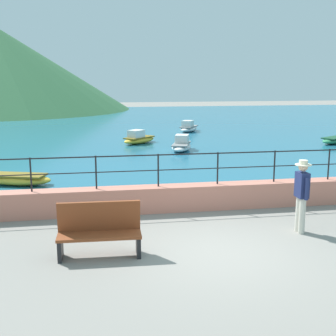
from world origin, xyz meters
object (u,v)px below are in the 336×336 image
bench_main (99,229)px  boat_2 (189,128)px  boat_0 (18,179)px  boat_1 (139,139)px  boat_3 (336,140)px  boat_4 (181,145)px  person_walking (302,192)px

bench_main → boat_2: size_ratio=0.71×
boat_0 → boat_1: bearing=60.7°
boat_0 → boat_3: size_ratio=1.01×
boat_0 → boat_3: 17.37m
bench_main → boat_3: 19.12m
boat_4 → boat_0: bearing=-137.7°
boat_1 → boat_4: size_ratio=0.93×
boat_2 → boat_4: (-2.10, -7.80, 0.00)m
boat_1 → boat_2: bearing=51.9°
boat_0 → boat_3: same height
boat_0 → boat_1: 10.41m
boat_4 → person_walking: bearing=-88.4°
bench_main → boat_0: 7.08m
bench_main → boat_2: (6.47, 20.70, -0.23)m
boat_1 → boat_3: bearing=-10.0°
boat_3 → boat_4: boat_4 is taller
bench_main → boat_3: bearing=46.1°
person_walking → boat_4: (-0.35, 12.29, -0.65)m
boat_1 → boat_3: boat_1 is taller
boat_3 → boat_4: bearing=-174.4°
boat_0 → boat_3: bearing=24.4°
bench_main → boat_2: bench_main is taller
boat_0 → boat_2: size_ratio=1.01×
boat_1 → boat_3: 10.89m
boat_1 → boat_4: same height
person_walking → boat_1: size_ratio=0.77×
person_walking → boat_0: size_ratio=0.71×
person_walking → boat_0: (-7.29, 5.98, -0.72)m
bench_main → boat_0: size_ratio=0.70×
person_walking → boat_0: bearing=140.7°
boat_0 → boat_1: boat_1 is taller
person_walking → boat_2: size_ratio=0.72×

